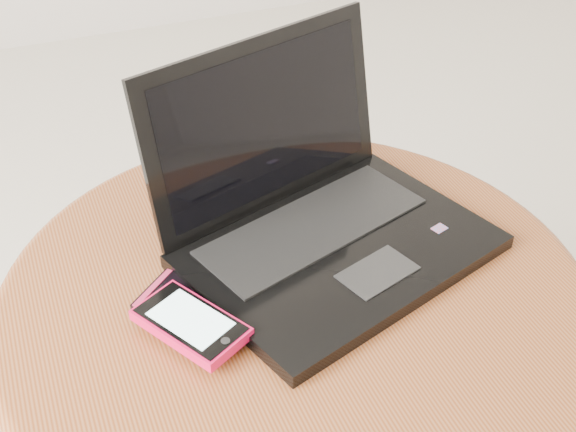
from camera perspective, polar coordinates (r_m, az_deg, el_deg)
name	(u,v)px	position (r m, az deg, el deg)	size (l,w,h in m)	color
table	(295,356)	(0.91, 0.54, -10.23)	(0.64, 0.64, 0.51)	#543013
laptop	(317,214)	(0.87, 2.14, 0.18)	(0.39, 0.35, 0.21)	black
phone_black	(198,309)	(0.80, -6.63, -6.74)	(0.13, 0.13, 0.01)	black
phone_pink	(191,324)	(0.77, -7.12, -7.81)	(0.11, 0.13, 0.01)	#D60E43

